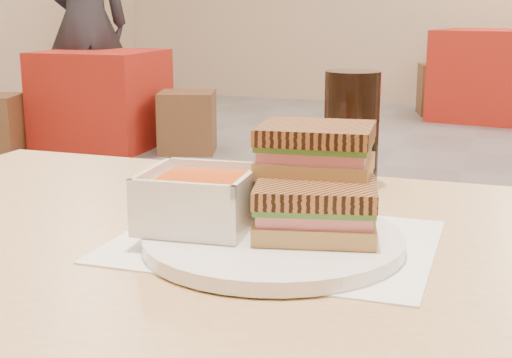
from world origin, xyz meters
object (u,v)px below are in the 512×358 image
(plate, at_px, (273,241))
(bg_table_2, at_px, (490,75))
(soup_bowl, at_px, (199,201))
(bg_table_0, at_px, (102,99))
(panini_lower, at_px, (315,209))
(patron_a, at_px, (85,23))
(bg_chair_0r, at_px, (187,122))
(main_table, at_px, (287,345))
(bg_chair_2l, at_px, (442,89))
(cola_glass, at_px, (351,130))

(plate, distance_m, bg_table_2, 6.18)
(plate, xyz_separation_m, soup_bowl, (-0.08, -0.00, 0.03))
(soup_bowl, height_order, bg_table_0, soup_bowl)
(panini_lower, bearing_deg, patron_a, 125.16)
(soup_bowl, bearing_deg, bg_chair_0r, 115.21)
(panini_lower, bearing_deg, bg_chair_0r, 116.76)
(panini_lower, distance_m, bg_table_0, 4.68)
(soup_bowl, xyz_separation_m, patron_a, (-2.73, 4.06, 0.09))
(main_table, bearing_deg, bg_chair_2l, 93.81)
(panini_lower, bearing_deg, bg_chair_2l, 94.07)
(bg_chair_0r, bearing_deg, bg_table_0, -179.19)
(patron_a, bearing_deg, cola_glass, -53.16)
(plate, height_order, bg_table_2, bg_table_2)
(main_table, relative_size, cola_glass, 7.48)
(plate, distance_m, cola_glass, 0.29)
(bg_chair_0r, relative_size, bg_chair_2l, 0.93)
(main_table, height_order, bg_chair_0r, main_table)
(panini_lower, xyz_separation_m, bg_chair_2l, (-0.45, 6.34, -0.56))
(bg_chair_0r, bearing_deg, main_table, -63.57)
(cola_glass, distance_m, bg_chair_0r, 4.12)
(bg_table_2, height_order, bg_chair_2l, bg_table_2)
(bg_chair_2l, height_order, patron_a, patron_a)
(panini_lower, bearing_deg, bg_table_0, 124.21)
(main_table, distance_m, bg_table_0, 4.65)
(soup_bowl, relative_size, panini_lower, 0.87)
(soup_bowl, height_order, bg_chair_2l, soup_bowl)
(bg_chair_2l, bearing_deg, panini_lower, -85.93)
(panini_lower, height_order, cola_glass, cola_glass)
(plate, distance_m, patron_a, 4.94)
(bg_chair_2l, bearing_deg, patron_a, -136.25)
(plate, distance_m, soup_bowl, 0.09)
(plate, height_order, bg_chair_0r, plate)
(panini_lower, distance_m, cola_glass, 0.28)
(bg_table_2, distance_m, patron_a, 3.57)
(plate, distance_m, bg_chair_0r, 4.35)
(bg_chair_0r, bearing_deg, soup_bowl, -64.79)
(bg_chair_0r, relative_size, patron_a, 0.27)
(main_table, xyz_separation_m, bg_table_0, (-2.59, 3.85, -0.29))
(bg_table_0, bearing_deg, patron_a, 139.81)
(bg_table_2, relative_size, patron_a, 0.60)
(bg_table_0, bearing_deg, main_table, -56.07)
(cola_glass, bearing_deg, bg_table_2, 89.96)
(cola_glass, distance_m, bg_table_2, 5.90)
(cola_glass, xyz_separation_m, bg_chair_0r, (-1.92, 3.59, -0.62))
(bg_table_0, height_order, bg_table_2, bg_table_2)
(cola_glass, distance_m, patron_a, 4.72)
(bg_table_0, xyz_separation_m, patron_a, (-0.23, 0.20, 0.54))
(patron_a, bearing_deg, bg_chair_2l, 43.75)
(bg_table_0, xyz_separation_m, bg_chair_2l, (2.17, 2.49, -0.11))
(plate, distance_m, bg_chair_2l, 6.39)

